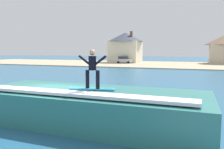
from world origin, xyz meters
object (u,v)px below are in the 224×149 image
object	(u,v)px
wave_crest	(88,105)
car_near_shore	(124,60)
house_with_chimney	(125,46)
surfboard	(92,89)
surfer	(92,67)

from	to	relation	value
wave_crest	car_near_shore	size ratio (longest dim) A/B	2.63
wave_crest	house_with_chimney	xyz separation A→B (m)	(-13.95, 50.01, 3.83)
surfboard	house_with_chimney	bearing A→B (deg)	105.93
wave_crest	surfboard	xyz separation A→B (m)	(0.47, -0.50, 0.87)
surfboard	house_with_chimney	distance (m)	52.62
car_near_shore	surfer	bearing A→B (deg)	-73.79
wave_crest	house_with_chimney	distance (m)	52.06
car_near_shore	house_with_chimney	bearing A→B (deg)	103.53
surfer	house_with_chimney	bearing A→B (deg)	105.98
surfboard	surfer	size ratio (longest dim) A/B	1.23
surfboard	house_with_chimney	world-z (taller)	house_with_chimney
car_near_shore	house_with_chimney	distance (m)	5.67
car_near_shore	wave_crest	bearing A→B (deg)	-74.23
surfboard	car_near_shore	xyz separation A→B (m)	(-13.40, 46.29, -0.67)
wave_crest	surfer	world-z (taller)	surfer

